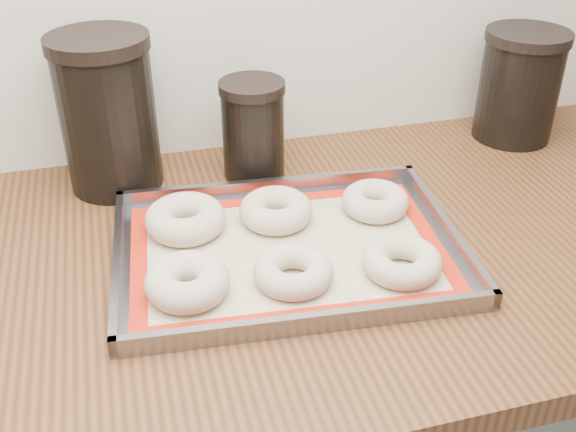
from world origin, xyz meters
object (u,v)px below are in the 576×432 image
object	(u,v)px
baking_tray	(288,249)
bagel_back_left	(185,219)
bagel_front_left	(187,282)
canister_right	(519,85)
bagel_front_right	(402,261)
bagel_front_mid	(293,271)
bagel_back_mid	(276,210)
canister_left	(108,113)
bagel_back_right	(375,201)
canister_mid	(253,129)

from	to	relation	value
baking_tray	bagel_back_left	world-z (taller)	bagel_back_left
bagel_front_left	canister_right	bearing A→B (deg)	26.02
bagel_front_right	bagel_front_mid	bearing A→B (deg)	173.25
bagel_front_mid	bagel_back_mid	xyz separation A→B (m)	(0.01, 0.14, 0.00)
baking_tray	bagel_back_left	xyz separation A→B (m)	(-0.13, 0.09, 0.02)
bagel_back_left	canister_left	xyz separation A→B (m)	(-0.09, 0.17, 0.10)
bagel_front_mid	bagel_back_mid	size ratio (longest dim) A/B	0.96
baking_tray	bagel_back_left	distance (m)	0.15
bagel_front_right	bagel_back_mid	distance (m)	0.20
canister_left	canister_right	world-z (taller)	canister_left
bagel_back_left	bagel_back_right	xyz separation A→B (m)	(0.28, -0.02, -0.00)
bagel_front_left	bagel_front_mid	distance (m)	0.13
bagel_back_right	canister_left	distance (m)	0.42
canister_mid	bagel_back_right	bearing A→B (deg)	-49.30
baking_tray	bagel_front_left	world-z (taller)	bagel_front_left
baking_tray	bagel_front_right	xyz separation A→B (m)	(0.13, -0.09, 0.01)
baking_tray	canister_right	bearing A→B (deg)	27.10
bagel_front_left	canister_mid	distance (m)	0.33
bagel_front_mid	baking_tray	bearing A→B (deg)	80.22
baking_tray	bagel_back_left	size ratio (longest dim) A/B	4.30
canister_right	bagel_front_left	bearing A→B (deg)	-153.98
bagel_back_mid	canister_mid	world-z (taller)	canister_mid
canister_right	canister_left	bearing A→B (deg)	179.20
bagel_front_right	canister_mid	size ratio (longest dim) A/B	0.65
bagel_front_left	bagel_front_mid	size ratio (longest dim) A/B	1.04
bagel_back_mid	canister_right	world-z (taller)	canister_right
baking_tray	canister_left	xyz separation A→B (m)	(-0.21, 0.26, 0.11)
bagel_front_mid	canister_mid	xyz separation A→B (m)	(0.02, 0.30, 0.06)
bagel_back_left	bagel_front_right	bearing A→B (deg)	-33.74
bagel_back_mid	canister_right	distance (m)	0.52
bagel_front_right	bagel_back_mid	xyz separation A→B (m)	(-0.13, 0.16, 0.00)
bagel_back_left	canister_right	world-z (taller)	canister_right
baking_tray	bagel_back_mid	size ratio (longest dim) A/B	4.63
bagel_back_left	baking_tray	bearing A→B (deg)	-33.95
canister_right	bagel_back_mid	bearing A→B (deg)	-160.30
baking_tray	canister_right	world-z (taller)	canister_right
baking_tray	canister_mid	world-z (taller)	canister_mid
canister_right	baking_tray	bearing A→B (deg)	-152.90
bagel_front_mid	bagel_back_mid	distance (m)	0.14
baking_tray	canister_right	xyz separation A→B (m)	(0.49, 0.25, 0.09)
bagel_front_right	canister_left	bearing A→B (deg)	134.67
bagel_back_left	bagel_back_mid	bearing A→B (deg)	-4.16
baking_tray	bagel_back_right	size ratio (longest dim) A/B	4.93
bagel_back_left	canister_mid	bearing A→B (deg)	48.00
baking_tray	bagel_front_right	size ratio (longest dim) A/B	4.75
canister_mid	bagel_back_left	bearing A→B (deg)	-132.00
bagel_front_right	bagel_back_mid	bearing A→B (deg)	128.06
canister_right	canister_mid	bearing A→B (deg)	-177.94
bagel_back_right	bagel_front_right	bearing A→B (deg)	-98.35
canister_left	bagel_back_left	bearing A→B (deg)	-63.87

